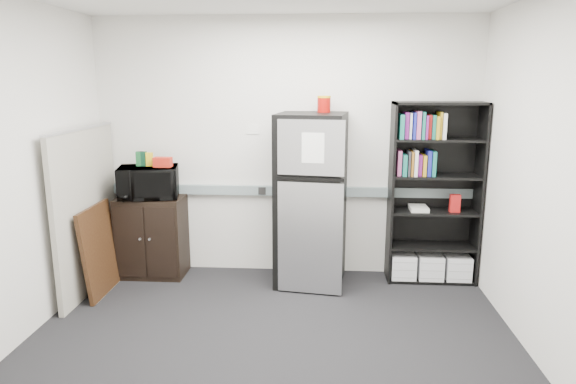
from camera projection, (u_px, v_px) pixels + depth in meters
The scene contains 17 objects.
floor at pixel (270, 350), 4.00m from camera, with size 4.00×4.00×0.00m, color black.
wall_back at pixel (286, 149), 5.41m from camera, with size 4.00×0.02×2.70m, color silver.
wall_right at pixel (553, 185), 3.57m from camera, with size 0.02×3.50×2.70m, color silver.
wall_left at pixel (3, 177), 3.84m from camera, with size 0.02×3.50×2.70m, color silver.
electrical_raceway at pixel (286, 191), 5.48m from camera, with size 3.92×0.05×0.10m, color gray.
wall_note at pixel (252, 129), 5.38m from camera, with size 0.14×0.00×0.10m, color white.
bookshelf at pixel (434, 195), 5.22m from camera, with size 0.90×0.34×1.85m.
cubicle_partition at pixel (87, 211), 5.00m from camera, with size 0.06×1.30×1.62m.
cabinet at pixel (152, 236), 5.46m from camera, with size 0.69×0.46×0.86m.
microwave at pixel (149, 182), 5.32m from camera, with size 0.60×0.40×0.33m, color black.
snack_box_a at pixel (140, 159), 5.31m from camera, with size 0.07×0.05×0.15m, color #185529.
snack_box_b at pixel (143, 159), 5.30m from camera, with size 0.07×0.05×0.15m, color #0C3821.
snack_box_c at pixel (150, 159), 5.30m from camera, with size 0.07×0.05×0.14m, color gold.
snack_bag at pixel (163, 162), 5.25m from camera, with size 0.18×0.10×0.10m, color red.
refrigerator at pixel (311, 200), 5.17m from camera, with size 0.74×0.77×1.74m.
coffee_can at pixel (324, 103), 5.08m from camera, with size 0.13×0.13×0.18m.
framed_poster at pixel (100, 250), 5.00m from camera, with size 0.13×0.68×0.87m.
Camera 1 is at (0.39, -3.62, 2.08)m, focal length 32.00 mm.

